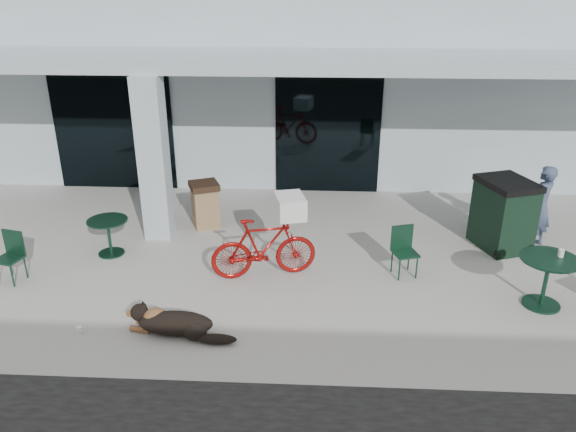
# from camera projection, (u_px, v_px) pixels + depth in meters

# --- Properties ---
(ground) EXTENTS (80.00, 80.00, 0.00)m
(ground) POSITION_uv_depth(u_px,v_px,m) (216.00, 298.00, 8.94)
(ground) COLOR #A6A49C
(ground) RESTS_ON ground
(building) EXTENTS (22.00, 7.00, 4.50)m
(building) POSITION_uv_depth(u_px,v_px,m) (263.00, 71.00, 15.85)
(building) COLOR #B2C1C9
(building) RESTS_ON ground
(storefront_glass_left) EXTENTS (2.80, 0.06, 2.70)m
(storefront_glass_left) POSITION_uv_depth(u_px,v_px,m) (114.00, 133.00, 13.13)
(storefront_glass_left) COLOR black
(storefront_glass_left) RESTS_ON ground
(storefront_glass_right) EXTENTS (2.40, 0.06, 2.70)m
(storefront_glass_right) POSITION_uv_depth(u_px,v_px,m) (328.00, 136.00, 12.89)
(storefront_glass_right) COLOR black
(storefront_glass_right) RESTS_ON ground
(column) EXTENTS (0.50, 0.50, 3.12)m
(column) POSITION_uv_depth(u_px,v_px,m) (154.00, 160.00, 10.51)
(column) COLOR #B2C1C9
(column) RESTS_ON ground
(overhang) EXTENTS (22.00, 2.80, 0.18)m
(overhang) POSITION_uv_depth(u_px,v_px,m) (239.00, 60.00, 10.98)
(overhang) COLOR #B2C1C9
(overhang) RESTS_ON column
(bicycle) EXTENTS (1.85, 0.93, 1.07)m
(bicycle) POSITION_uv_depth(u_px,v_px,m) (264.00, 248.00, 9.40)
(bicycle) COLOR maroon
(bicycle) RESTS_ON ground
(laundry_basket) EXTENTS (0.58, 0.69, 0.36)m
(laundry_basket) POSITION_uv_depth(u_px,v_px,m) (290.00, 206.00, 9.20)
(laundry_basket) COLOR white
(laundry_basket) RESTS_ON bicycle
(dog) EXTENTS (1.29, 0.64, 0.41)m
(dog) POSITION_uv_depth(u_px,v_px,m) (176.00, 322.00, 7.96)
(dog) COLOR black
(dog) RESTS_ON ground
(cup_near_dog) EXTENTS (0.09, 0.09, 0.10)m
(cup_near_dog) POSITION_uv_depth(u_px,v_px,m) (80.00, 330.00, 8.05)
(cup_near_dog) COLOR white
(cup_near_dog) RESTS_ON ground
(cafe_table_near) EXTENTS (0.97, 0.97, 0.68)m
(cafe_table_near) POSITION_uv_depth(u_px,v_px,m) (109.00, 237.00, 10.23)
(cafe_table_near) COLOR #133826
(cafe_table_near) RESTS_ON ground
(cafe_chair_near) EXTENTS (0.48, 0.51, 0.86)m
(cafe_chair_near) POSITION_uv_depth(u_px,v_px,m) (9.00, 258.00, 9.28)
(cafe_chair_near) COLOR #133826
(cafe_chair_near) RESTS_ON ground
(cafe_table_far) EXTENTS (1.07, 1.07, 0.82)m
(cafe_table_far) POSITION_uv_depth(u_px,v_px,m) (545.00, 282.00, 8.59)
(cafe_table_far) COLOR #133826
(cafe_table_far) RESTS_ON ground
(cafe_chair_far_a) EXTENTS (0.49, 0.52, 0.86)m
(cafe_chair_far_a) POSITION_uv_depth(u_px,v_px,m) (405.00, 253.00, 9.47)
(cafe_chair_far_a) COLOR #133826
(cafe_chair_far_a) RESTS_ON ground
(person) EXTENTS (0.69, 0.67, 1.59)m
(person) POSITION_uv_depth(u_px,v_px,m) (540.00, 207.00, 10.37)
(person) COLOR #3A4661
(person) RESTS_ON ground
(cup_on_table) EXTENTS (0.10, 0.10, 0.12)m
(cup_on_table) POSITION_uv_depth(u_px,v_px,m) (561.00, 253.00, 8.45)
(cup_on_table) COLOR white
(cup_on_table) RESTS_ON cafe_table_far
(trash_receptacle) EXTENTS (0.72, 0.72, 0.93)m
(trash_receptacle) POSITION_uv_depth(u_px,v_px,m) (205.00, 204.00, 11.36)
(trash_receptacle) COLOR olive
(trash_receptacle) RESTS_ON ground
(wheeled_bin) EXTENTS (1.11, 1.25, 1.33)m
(wheeled_bin) POSITION_uv_depth(u_px,v_px,m) (503.00, 214.00, 10.39)
(wheeled_bin) COLOR black
(wheeled_bin) RESTS_ON ground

